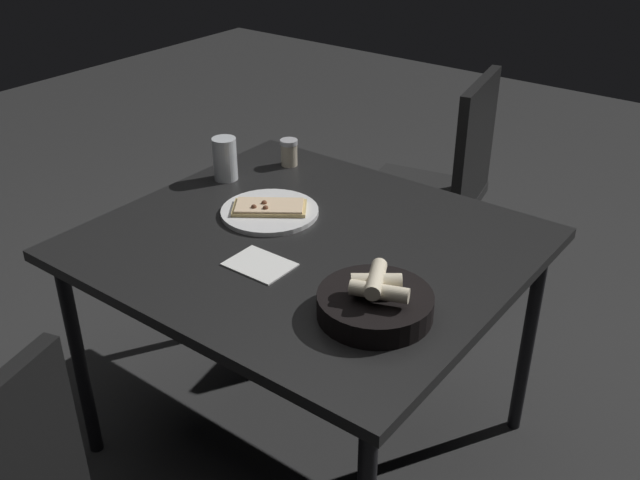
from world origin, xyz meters
name	(u,v)px	position (x,y,z in m)	size (l,w,h in m)	color
ground	(309,436)	(0.00, 0.00, 0.00)	(8.00, 8.00, 0.00)	#2B2B2B
dining_table	(307,258)	(0.00, 0.00, 0.65)	(1.10, 0.99, 0.71)	black
pizza_plate	(270,211)	(0.18, -0.05, 0.72)	(0.28, 0.28, 0.04)	white
bread_basket	(375,303)	(-0.34, 0.19, 0.74)	(0.26, 0.26, 0.11)	black
beer_glass	(225,161)	(0.44, -0.16, 0.77)	(0.07, 0.07, 0.13)	silver
pepper_shaker	(289,154)	(0.36, -0.36, 0.75)	(0.06, 0.06, 0.09)	#BFB299
napkin	(260,265)	(0.01, 0.18, 0.71)	(0.16, 0.12, 0.00)	white
chair_far	(441,180)	(0.10, -0.95, 0.51)	(0.52, 0.52, 0.91)	black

